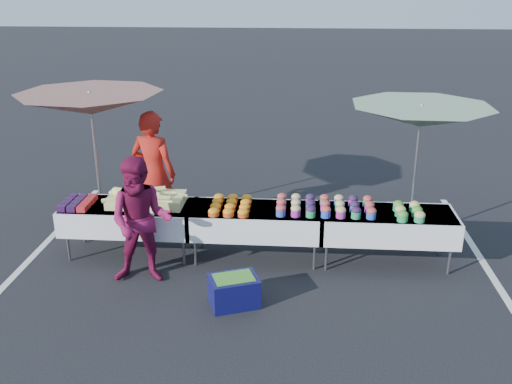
# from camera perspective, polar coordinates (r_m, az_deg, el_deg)

# --- Properties ---
(ground) EXTENTS (80.00, 80.00, 0.00)m
(ground) POSITION_cam_1_polar(r_m,az_deg,el_deg) (8.21, -0.00, -6.55)
(ground) COLOR black
(stripe_left) EXTENTS (0.10, 5.00, 0.00)m
(stripe_left) POSITION_cam_1_polar(r_m,az_deg,el_deg) (9.01, -20.85, -5.41)
(stripe_left) COLOR silver
(stripe_left) RESTS_ON ground
(stripe_right) EXTENTS (0.10, 5.00, 0.00)m
(stripe_right) POSITION_cam_1_polar(r_m,az_deg,el_deg) (8.61, 21.93, -6.80)
(stripe_right) COLOR silver
(stripe_right) RESTS_ON ground
(table_left) EXTENTS (1.86, 0.81, 0.75)m
(table_left) POSITION_cam_1_polar(r_m,az_deg,el_deg) (8.28, -12.53, -2.37)
(table_left) COLOR white
(table_left) RESTS_ON ground
(table_center) EXTENTS (1.86, 0.81, 0.75)m
(table_center) POSITION_cam_1_polar(r_m,az_deg,el_deg) (7.96, -0.00, -2.81)
(table_center) COLOR white
(table_center) RESTS_ON ground
(table_right) EXTENTS (1.86, 0.81, 0.75)m
(table_right) POSITION_cam_1_polar(r_m,az_deg,el_deg) (8.04, 12.93, -3.12)
(table_right) COLOR white
(table_right) RESTS_ON ground
(berry_punnets) EXTENTS (0.40, 0.54, 0.08)m
(berry_punnets) POSITION_cam_1_polar(r_m,az_deg,el_deg) (8.38, -17.41, -1.03)
(berry_punnets) COLOR black
(berry_punnets) RESTS_ON table_left
(corn_pile) EXTENTS (1.16, 0.57, 0.26)m
(corn_pile) POSITION_cam_1_polar(r_m,az_deg,el_deg) (8.16, -10.96, -0.67)
(corn_pile) COLOR #C0C766
(corn_pile) RESTS_ON table_left
(plastic_bags) EXTENTS (0.30, 0.25, 0.05)m
(plastic_bags) POSITION_cam_1_polar(r_m,az_deg,el_deg) (7.86, -11.15, -2.01)
(plastic_bags) COLOR white
(plastic_bags) RESTS_ON table_left
(carrot_bowls) EXTENTS (0.55, 0.69, 0.11)m
(carrot_bowls) POSITION_cam_1_polar(r_m,az_deg,el_deg) (7.90, -2.54, -1.32)
(carrot_bowls) COLOR #C94616
(carrot_bowls) RESTS_ON table_center
(potato_cups) EXTENTS (1.34, 0.58, 0.16)m
(potato_cups) POSITION_cam_1_polar(r_m,az_deg,el_deg) (7.85, 6.93, -1.34)
(potato_cups) COLOR blue
(potato_cups) RESTS_ON table_right
(bean_baskets) EXTENTS (0.36, 0.50, 0.15)m
(bean_baskets) POSITION_cam_1_polar(r_m,az_deg,el_deg) (7.90, 15.02, -1.86)
(bean_baskets) COLOR #249155
(bean_baskets) RESTS_ON table_right
(vendor) EXTENTS (0.80, 0.62, 1.94)m
(vendor) POSITION_cam_1_polar(r_m,az_deg,el_deg) (8.77, -10.18, 1.83)
(vendor) COLOR #AA1B13
(vendor) RESTS_ON ground
(customer) EXTENTS (0.87, 0.70, 1.69)m
(customer) POSITION_cam_1_polar(r_m,az_deg,el_deg) (7.41, -11.42, -2.89)
(customer) COLOR maroon
(customer) RESTS_ON ground
(umbrella_left) EXTENTS (2.66, 2.66, 2.21)m
(umbrella_left) POSITION_cam_1_polar(r_m,az_deg,el_deg) (8.81, -16.22, 8.39)
(umbrella_left) COLOR black
(umbrella_left) RESTS_ON ground
(umbrella_right) EXTENTS (2.64, 2.64, 2.10)m
(umbrella_right) POSITION_cam_1_polar(r_m,az_deg,el_deg) (8.47, 16.14, 7.20)
(umbrella_right) COLOR black
(umbrella_right) RESTS_ON ground
(storage_bin) EXTENTS (0.68, 0.59, 0.38)m
(storage_bin) POSITION_cam_1_polar(r_m,az_deg,el_deg) (7.02, -2.23, -9.80)
(storage_bin) COLOR #0E0E46
(storage_bin) RESTS_ON ground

